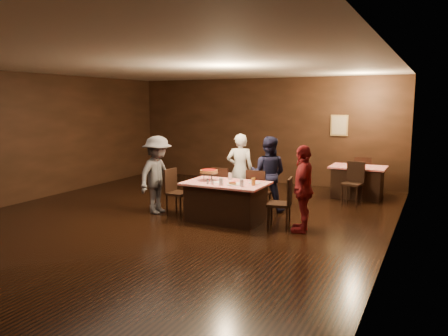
{
  "coord_description": "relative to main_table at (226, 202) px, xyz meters",
  "views": [
    {
      "loc": [
        4.64,
        -6.88,
        2.32
      ],
      "look_at": [
        0.77,
        0.92,
        1.0
      ],
      "focal_mm": 35.0,
      "sensor_mm": 36.0,
      "label": 1
    }
  ],
  "objects": [
    {
      "name": "room",
      "position": [
        -0.95,
        -0.61,
        1.75
      ],
      "size": [
        10.0,
        10.04,
        3.02
      ],
      "color": "black",
      "rests_on": "ground"
    },
    {
      "name": "main_table",
      "position": [
        0.0,
        0.0,
        0.0
      ],
      "size": [
        1.6,
        1.0,
        0.77
      ],
      "primitive_type": "cube",
      "color": "red",
      "rests_on": "ground"
    },
    {
      "name": "back_table",
      "position": [
        1.94,
        3.37,
        0.0
      ],
      "size": [
        1.3,
        0.9,
        0.77
      ],
      "primitive_type": "cube",
      "color": "red",
      "rests_on": "ground"
    },
    {
      "name": "chair_far_left",
      "position": [
        -0.4,
        0.75,
        0.09
      ],
      "size": [
        0.46,
        0.46,
        0.95
      ],
      "primitive_type": "cube",
      "rotation": [
        0.0,
        0.0,
        3.05
      ],
      "color": "black",
      "rests_on": "ground"
    },
    {
      "name": "chair_far_right",
      "position": [
        0.4,
        0.75,
        0.09
      ],
      "size": [
        0.43,
        0.43,
        0.95
      ],
      "primitive_type": "cube",
      "rotation": [
        0.0,
        0.0,
        3.12
      ],
      "color": "black",
      "rests_on": "ground"
    },
    {
      "name": "chair_end_left",
      "position": [
        -1.1,
        -0.0,
        0.09
      ],
      "size": [
        0.44,
        0.44,
        0.95
      ],
      "primitive_type": "cube",
      "rotation": [
        0.0,
        0.0,
        1.53
      ],
      "color": "black",
      "rests_on": "ground"
    },
    {
      "name": "chair_end_right",
      "position": [
        1.1,
        -0.0,
        0.09
      ],
      "size": [
        0.48,
        0.48,
        0.95
      ],
      "primitive_type": "cube",
      "rotation": [
        0.0,
        0.0,
        -1.4
      ],
      "color": "black",
      "rests_on": "ground"
    },
    {
      "name": "chair_back_near",
      "position": [
        1.94,
        2.67,
        0.09
      ],
      "size": [
        0.48,
        0.48,
        0.95
      ],
      "primitive_type": "cube",
      "rotation": [
        0.0,
        0.0,
        -0.17
      ],
      "color": "black",
      "rests_on": "ground"
    },
    {
      "name": "chair_back_far",
      "position": [
        1.94,
        3.97,
        0.09
      ],
      "size": [
        0.5,
        0.5,
        0.95
      ],
      "primitive_type": "cube",
      "rotation": [
        0.0,
        0.0,
        3.35
      ],
      "color": "black",
      "rests_on": "ground"
    },
    {
      "name": "diner_white_jacket",
      "position": [
        -0.27,
        1.27,
        0.43
      ],
      "size": [
        0.7,
        0.59,
        1.63
      ],
      "primitive_type": "imported",
      "rotation": [
        0.0,
        0.0,
        3.53
      ],
      "color": "white",
      "rests_on": "ground"
    },
    {
      "name": "diner_navy_hoodie",
      "position": [
        0.45,
        1.12,
        0.42
      ],
      "size": [
        0.85,
        0.7,
        1.61
      ],
      "primitive_type": "imported",
      "rotation": [
        0.0,
        0.0,
        3.27
      ],
      "color": "black",
      "rests_on": "ground"
    },
    {
      "name": "diner_grey_knit",
      "position": [
        -1.56,
        -0.07,
        0.43
      ],
      "size": [
        0.67,
        1.09,
        1.63
      ],
      "primitive_type": "imported",
      "rotation": [
        0.0,
        0.0,
        1.5
      ],
      "color": "#535358",
      "rests_on": "ground"
    },
    {
      "name": "diner_red_shirt",
      "position": [
        1.55,
        -0.03,
        0.4
      ],
      "size": [
        0.53,
        0.97,
        1.57
      ],
      "primitive_type": "imported",
      "rotation": [
        0.0,
        0.0,
        -1.4
      ],
      "color": "maroon",
      "rests_on": "ground"
    },
    {
      "name": "pizza_stand",
      "position": [
        -0.4,
        0.05,
        0.57
      ],
      "size": [
        0.38,
        0.38,
        0.22
      ],
      "color": "black",
      "rests_on": "main_table"
    },
    {
      "name": "plate_with_slice",
      "position": [
        0.25,
        -0.18,
        0.41
      ],
      "size": [
        0.25,
        0.25,
        0.06
      ],
      "color": "white",
      "rests_on": "main_table"
    },
    {
      "name": "plate_empty",
      "position": [
        0.55,
        0.15,
        0.39
      ],
      "size": [
        0.25,
        0.25,
        0.01
      ],
      "primitive_type": "cylinder",
      "color": "white",
      "rests_on": "main_table"
    },
    {
      "name": "glass_front_left",
      "position": [
        0.05,
        -0.3,
        0.46
      ],
      "size": [
        0.08,
        0.08,
        0.14
      ],
      "primitive_type": "cylinder",
      "color": "silver",
      "rests_on": "main_table"
    },
    {
      "name": "glass_front_right",
      "position": [
        0.45,
        -0.25,
        0.46
      ],
      "size": [
        0.08,
        0.08,
        0.14
      ],
      "primitive_type": "cylinder",
      "color": "silver",
      "rests_on": "main_table"
    },
    {
      "name": "glass_amber",
      "position": [
        0.6,
        -0.05,
        0.46
      ],
      "size": [
        0.08,
        0.08,
        0.14
      ],
      "primitive_type": "cylinder",
      "color": "#BF7F26",
      "rests_on": "main_table"
    },
    {
      "name": "glass_back",
      "position": [
        -0.05,
        0.3,
        0.46
      ],
      "size": [
        0.08,
        0.08,
        0.14
      ],
      "primitive_type": "cylinder",
      "color": "silver",
      "rests_on": "main_table"
    },
    {
      "name": "condiments",
      "position": [
        -0.18,
        -0.28,
        0.43
      ],
      "size": [
        0.17,
        0.1,
        0.09
      ],
      "color": "silver",
      "rests_on": "main_table"
    },
    {
      "name": "napkin_center",
      "position": [
        0.3,
        -0.0,
        0.39
      ],
      "size": [
        0.19,
        0.19,
        0.01
      ],
      "primitive_type": "cube",
      "rotation": [
        0.0,
        0.0,
        0.21
      ],
      "color": "white",
      "rests_on": "main_table"
    },
    {
      "name": "napkin_left",
      "position": [
        -0.15,
        -0.05,
        0.39
      ],
      "size": [
        0.21,
        0.21,
        0.01
      ],
      "primitive_type": "cube",
      "rotation": [
        0.0,
        0.0,
        -0.35
      ],
      "color": "white",
      "rests_on": "main_table"
    }
  ]
}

